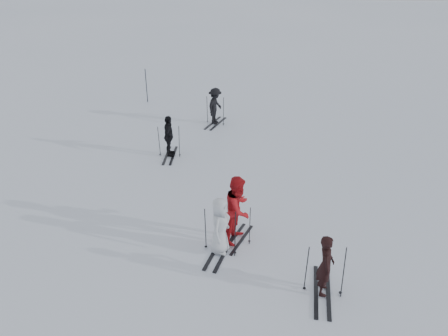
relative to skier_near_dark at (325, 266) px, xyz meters
The scene contains 12 objects.
ground 4.24m from the skier_near_dark, 130.01° to the left, with size 120.00×120.00×0.00m, color silver.
skier_near_dark is the anchor object (origin of this frame).
skier_red 2.82m from the skier_near_dark, 138.03° to the left, with size 0.93×0.72×1.91m, color #B31419.
skier_grey 2.84m from the skier_near_dark, 152.53° to the left, with size 0.77×0.50×1.57m, color silver.
skier_uphill_left 8.62m from the skier_near_dark, 125.71° to the left, with size 0.93×0.39×1.58m, color black.
skier_uphill_far 11.19m from the skier_near_dark, 109.13° to the left, with size 1.05×0.60×1.63m, color black.
skis_near_dark 0.10m from the skier_near_dark, ahead, with size 0.97×1.84×1.34m, color black, non-canonical shape.
skis_red 2.82m from the skier_near_dark, 138.03° to the left, with size 0.81×1.53×1.12m, color black, non-canonical shape.
skis_grey 2.84m from the skier_near_dark, 152.53° to the left, with size 0.96×1.81×1.32m, color black, non-canonical shape.
skis_uphill_left 8.62m from the skier_near_dark, 125.71° to the left, with size 0.91×1.72×1.25m, color black, non-canonical shape.
skis_uphill_far 11.19m from the skier_near_dark, 109.13° to the left, with size 0.95×1.79×1.30m, color black, non-canonical shape.
piste_marker 15.31m from the skier_near_dark, 119.36° to the left, with size 0.04×0.04×1.73m, color black.
Camera 1 is at (1.12, -11.13, 7.19)m, focal length 35.00 mm.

